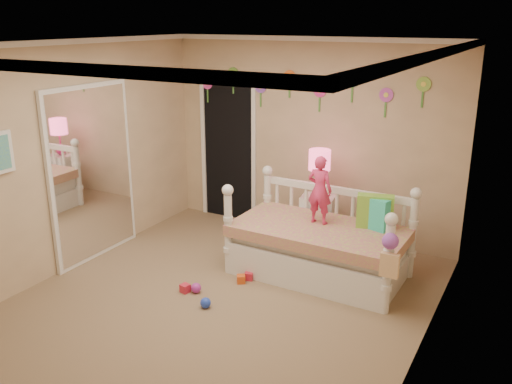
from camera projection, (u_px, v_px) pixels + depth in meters
The scene contains 17 objects.
floor at pixel (220, 302), 5.66m from camera, with size 4.00×4.50×0.01m, color #7F684C.
ceiling at pixel (214, 43), 4.87m from camera, with size 4.00×4.50×0.01m, color white.
back_wall at pixel (310, 139), 7.14m from camera, with size 4.00×0.01×2.60m, color tan.
left_wall at pixel (68, 158), 6.18m from camera, with size 0.01×4.50×2.60m, color tan.
right_wall at pixel (429, 217), 4.35m from camera, with size 0.01×4.50×2.60m, color tan.
crown_molding at pixel (214, 47), 4.87m from camera, with size 4.00×4.50×0.06m, color white, non-canonical shape.
daybed at pixel (320, 231), 6.12m from camera, with size 1.95×1.05×1.06m, color white, non-canonical shape.
pillow_turquoise at pixel (374, 213), 6.00m from camera, with size 0.35×0.12×0.35m, color #26C0AF.
pillow_lime at pixel (375, 211), 6.02m from camera, with size 0.40×0.15×0.38m, color #7DBD39.
child at pixel (320, 190), 6.09m from camera, with size 0.29×0.19×0.79m, color #E13369.
nightstand at pixel (317, 222), 6.93m from camera, with size 0.41×0.31×0.69m, color white.
table_lamp at pixel (319, 166), 6.70m from camera, with size 0.27×0.27×0.60m.
closet_doorway at pixel (228, 149), 7.78m from camera, with size 0.90×0.04×2.07m, color black.
flower_decals at pixel (304, 89), 6.98m from camera, with size 3.40×0.02×0.50m, color #B2668C, non-canonical shape.
mirror_closet at pixel (92, 173), 6.49m from camera, with size 0.07×1.30×2.10m, color white.
hanging_bag at pixel (389, 256), 5.20m from camera, with size 0.20×0.16×0.36m, color beige, non-canonical shape.
toy_scatter at pixel (218, 274), 6.17m from camera, with size 0.80×1.30×0.11m, color #996666, non-canonical shape.
Camera 1 is at (2.75, -4.24, 2.82)m, focal length 38.28 mm.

